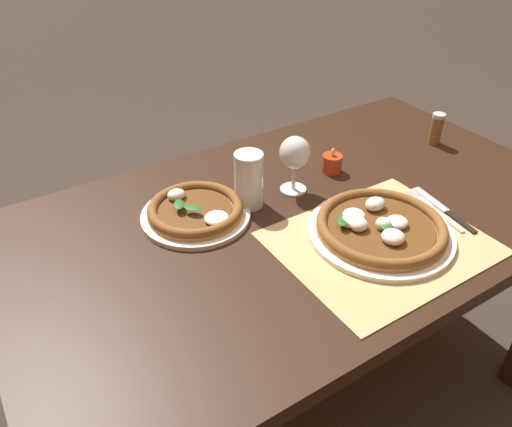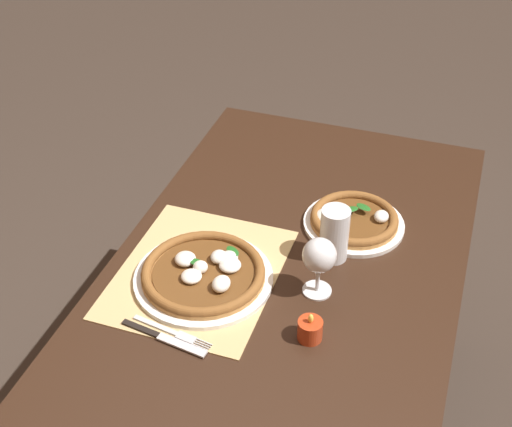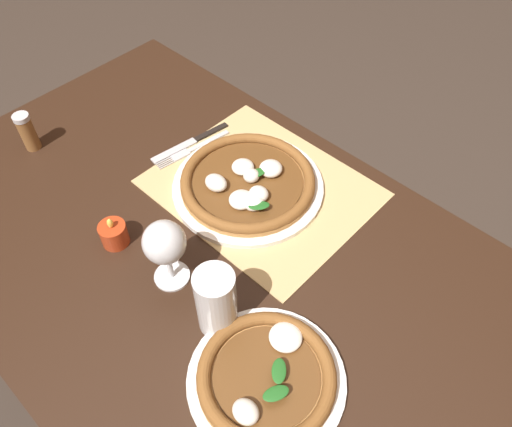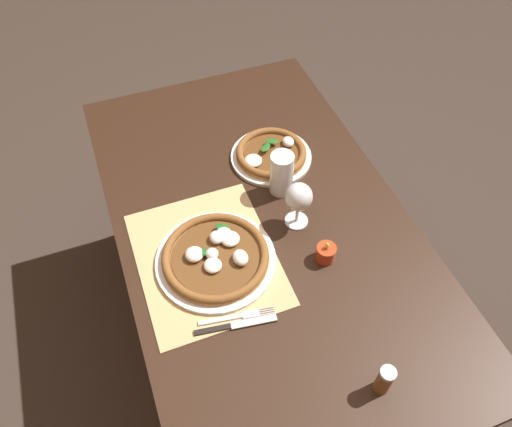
{
  "view_description": "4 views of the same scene",
  "coord_description": "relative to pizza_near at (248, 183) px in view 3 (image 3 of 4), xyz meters",
  "views": [
    {
      "loc": [
        -0.65,
        -0.8,
        1.45
      ],
      "look_at": [
        -0.13,
        0.01,
        0.78
      ],
      "focal_mm": 35.0,
      "sensor_mm": 36.0,
      "label": 1
    },
    {
      "loc": [
        1.25,
        0.36,
        1.91
      ],
      "look_at": [
        -0.1,
        -0.1,
        0.83
      ],
      "focal_mm": 50.0,
      "sensor_mm": 36.0,
      "label": 2
    },
    {
      "loc": [
        -0.44,
        0.37,
        1.57
      ],
      "look_at": [
        -0.01,
        -0.09,
        0.81
      ],
      "focal_mm": 35.0,
      "sensor_mm": 36.0,
      "label": 3
    },
    {
      "loc": [
        0.85,
        -0.34,
        1.92
      ],
      "look_at": [
        0.0,
        -0.02,
        0.79
      ],
      "focal_mm": 35.0,
      "sensor_mm": 36.0,
      "label": 4
    }
  ],
  "objects": [
    {
      "name": "pizza_far",
      "position": [
        -0.33,
        0.29,
        -0.0
      ],
      "size": [
        0.27,
        0.27,
        0.05
      ],
      "color": "silver",
      "rests_on": "dining_table"
    },
    {
      "name": "pepper_shaker",
      "position": [
        0.48,
        0.25,
        0.03
      ],
      "size": [
        0.04,
        0.04,
        0.1
      ],
      "color": "brown",
      "rests_on": "dining_table"
    },
    {
      "name": "paper_placemat",
      "position": [
        -0.02,
        -0.02,
        -0.02
      ],
      "size": [
        0.46,
        0.38,
        0.0
      ],
      "primitive_type": "cube",
      "color": "tan",
      "rests_on": "dining_table"
    },
    {
      "name": "pizza_near",
      "position": [
        0.0,
        0.0,
        0.0
      ],
      "size": [
        0.34,
        0.34,
        0.05
      ],
      "color": "silver",
      "rests_on": "paper_placemat"
    },
    {
      "name": "knife",
      "position": [
        0.21,
        -0.01,
        -0.02
      ],
      "size": [
        0.05,
        0.22,
        0.01
      ],
      "color": "black",
      "rests_on": "paper_placemat"
    },
    {
      "name": "dining_table",
      "position": [
        -0.09,
        0.17,
        -0.12
      ],
      "size": [
        1.47,
        0.85,
        0.74
      ],
      "color": "black",
      "rests_on": "ground"
    },
    {
      "name": "wine_glass",
      "position": [
        -0.05,
        0.27,
        0.08
      ],
      "size": [
        0.08,
        0.08,
        0.16
      ],
      "color": "silver",
      "rests_on": "dining_table"
    },
    {
      "name": "votive_candle",
      "position": [
        0.1,
        0.29,
        0.0
      ],
      "size": [
        0.06,
        0.06,
        0.07
      ],
      "color": "#B23819",
      "rests_on": "dining_table"
    },
    {
      "name": "pint_glass",
      "position": [
        -0.19,
        0.27,
        0.05
      ],
      "size": [
        0.07,
        0.07,
        0.15
      ],
      "color": "silver",
      "rests_on": "dining_table"
    },
    {
      "name": "ground_plane",
      "position": [
        -0.09,
        0.17,
        -0.76
      ],
      "size": [
        24.0,
        24.0,
        0.0
      ],
      "primitive_type": "plane",
      "color": "#382D26"
    },
    {
      "name": "fork",
      "position": [
        0.18,
        -0.0,
        -0.02
      ],
      "size": [
        0.05,
        0.2,
        0.0
      ],
      "color": "#B7B7BC",
      "rests_on": "paper_placemat"
    }
  ]
}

